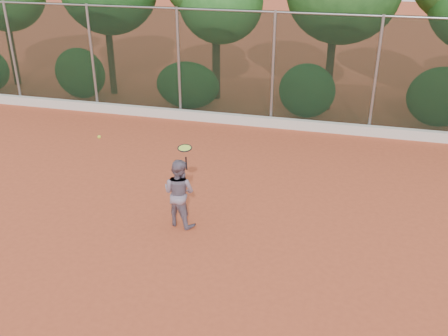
# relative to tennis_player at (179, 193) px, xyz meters

# --- Properties ---
(ground) EXTENTS (80.00, 80.00, 0.00)m
(ground) POSITION_rel_tennis_player_xyz_m (0.87, -0.68, -0.74)
(ground) COLOR #B44A2A
(ground) RESTS_ON ground
(concrete_curb) EXTENTS (24.00, 0.20, 0.30)m
(concrete_curb) POSITION_rel_tennis_player_xyz_m (0.87, 6.14, -0.59)
(concrete_curb) COLOR silver
(concrete_curb) RESTS_ON ground
(tennis_player) EXTENTS (0.84, 0.73, 1.47)m
(tennis_player) POSITION_rel_tennis_player_xyz_m (0.00, 0.00, 0.00)
(tennis_player) COLOR slate
(tennis_player) RESTS_ON ground
(chainlink_fence) EXTENTS (24.09, 0.09, 3.50)m
(chainlink_fence) POSITION_rel_tennis_player_xyz_m (0.87, 6.32, 1.12)
(chainlink_fence) COLOR black
(chainlink_fence) RESTS_ON ground
(tennis_racket) EXTENTS (0.31, 0.31, 0.53)m
(tennis_racket) POSITION_rel_tennis_player_xyz_m (0.21, -0.16, 1.04)
(tennis_racket) COLOR black
(tennis_racket) RESTS_ON ground
(tennis_ball_in_flight) EXTENTS (0.07, 0.07, 0.07)m
(tennis_ball_in_flight) POSITION_rel_tennis_player_xyz_m (-1.61, -0.09, 1.10)
(tennis_ball_in_flight) COLOR #C2D02F
(tennis_ball_in_flight) RESTS_ON ground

